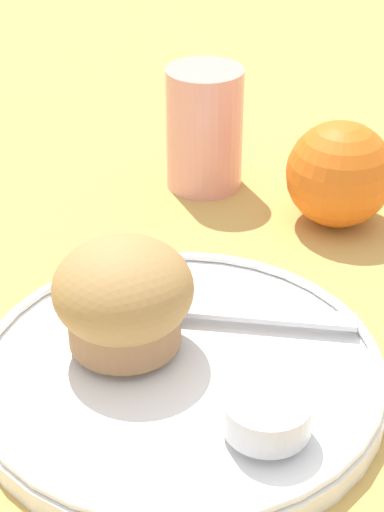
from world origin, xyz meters
The scene contains 8 objects.
ground_plane centered at (0.00, 0.00, 0.00)m, with size 3.00×3.00×0.00m, color tan.
plate centered at (0.01, -0.03, 0.01)m, with size 0.24×0.24×0.02m.
muffin centered at (-0.03, -0.03, 0.05)m, with size 0.08×0.08×0.07m.
cream_ramekin centered at (0.07, -0.06, 0.03)m, with size 0.05×0.05×0.02m.
berry_pair centered at (-0.03, 0.02, 0.03)m, with size 0.02×0.01×0.01m.
butter_knife centered at (0.00, 0.02, 0.02)m, with size 0.18×0.07×0.00m.
orange_fruit centered at (0.03, 0.20, 0.04)m, with size 0.08×0.08×0.08m.
juice_glass centered at (-0.09, 0.21, 0.05)m, with size 0.06×0.06×0.10m.
Camera 1 is at (0.18, -0.38, 0.34)m, focal length 60.00 mm.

